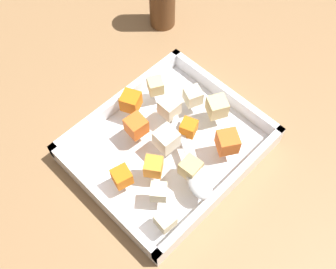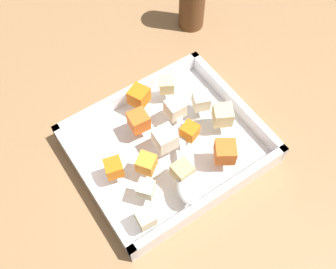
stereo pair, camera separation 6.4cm
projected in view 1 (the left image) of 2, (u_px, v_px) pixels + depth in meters
The scene contains 17 objects.
ground_plane at pixel (159, 150), 0.69m from camera, with size 4.00×4.00×0.00m, color #936D47.
baking_dish at pixel (168, 147), 0.68m from camera, with size 0.30×0.26×0.04m.
carrot_chunk_near_left at pixel (136, 126), 0.65m from camera, with size 0.03×0.03×0.03m, color orange.
carrot_chunk_near_spoon at pixel (153, 167), 0.61m from camera, with size 0.03×0.03×0.03m, color orange.
carrot_chunk_center at pixel (227, 142), 0.63m from camera, with size 0.03×0.03×0.03m, color orange.
carrot_chunk_corner_ne at pixel (131, 101), 0.67m from camera, with size 0.03×0.03×0.03m, color orange.
carrot_chunk_near_right at pixel (189, 128), 0.65m from camera, with size 0.02×0.02×0.02m, color orange.
carrot_chunk_corner_se at pixel (122, 177), 0.60m from camera, with size 0.03×0.03×0.03m, color orange.
potato_chunk_front_center at pixel (217, 107), 0.67m from camera, with size 0.03×0.03×0.03m, color #E0CC89.
potato_chunk_corner_nw at pixel (159, 192), 0.59m from camera, with size 0.02×0.02×0.02m, color beige.
potato_chunk_under_handle at pixel (165, 221), 0.57m from camera, with size 0.03×0.03×0.03m, color beige.
potato_chunk_far_right at pixel (193, 96), 0.68m from camera, with size 0.03×0.03×0.03m, color beige.
potato_chunk_heap_top at pixel (190, 168), 0.61m from camera, with size 0.03×0.03×0.03m, color tan.
potato_chunk_corner_sw at pixel (156, 86), 0.69m from camera, with size 0.03×0.03×0.03m, color #E0CC89.
parsnip_chunk_far_left at pixel (165, 140), 0.63m from camera, with size 0.03×0.03×0.03m, color silver.
parsnip_chunk_back_center at pixel (169, 108), 0.67m from camera, with size 0.03×0.03×0.03m, color beige.
serving_spoon at pixel (197, 174), 0.61m from camera, with size 0.12×0.19×0.02m.
Camera 1 is at (0.23, 0.25, 0.61)m, focal length 42.44 mm.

